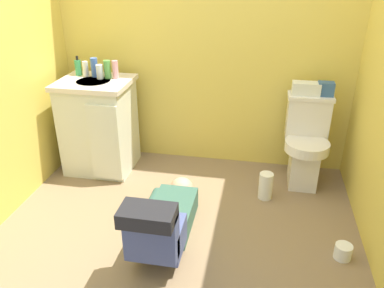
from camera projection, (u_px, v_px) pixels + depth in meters
The scene contains 16 objects.
ground_plane at pixel (178, 230), 2.78m from camera, with size 3.04×3.19×0.04m, color #856C4F.
wall_back at pixel (205, 29), 3.25m from camera, with size 2.70×0.08×2.40m, color #E0C551.
toilet at pixel (306, 142), 3.19m from camera, with size 0.36×0.46×0.75m.
vanity_cabinet at pixel (99, 125), 3.40m from camera, with size 0.60×0.53×0.82m.
faucet at pixel (100, 70), 3.33m from camera, with size 0.02×0.02×0.10m, color silver.
person_plumber at pixel (165, 220), 2.57m from camera, with size 0.39×1.06×0.52m.
tissue_box at pixel (306, 88), 3.09m from camera, with size 0.22×0.11×0.10m, color silver.
toiletry_bag at pixel (326, 89), 3.06m from camera, with size 0.12×0.09×0.11m, color #33598C.
soap_dispenser at pixel (78, 67), 3.33m from camera, with size 0.06×0.06×0.17m.
bottle_white at pixel (86, 69), 3.30m from camera, with size 0.05×0.05×0.13m, color white.
bottle_blue at pixel (94, 67), 3.28m from camera, with size 0.06×0.06×0.16m, color #4067BA.
bottle_clear at pixel (100, 72), 3.24m from camera, with size 0.06×0.06×0.12m, color silver.
bottle_green at pixel (107, 69), 3.24m from camera, with size 0.06×0.06×0.15m, color #509946.
bottle_pink at pixel (115, 70), 3.24m from camera, with size 0.05×0.05×0.15m, color pink.
paper_towel_roll at pixel (266, 186), 3.07m from camera, with size 0.11×0.11×0.22m, color white.
toilet_paper_roll at pixel (343, 252), 2.48m from camera, with size 0.11×0.11×0.10m, color white.
Camera 1 is at (0.51, -2.17, 1.76)m, focal length 36.28 mm.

